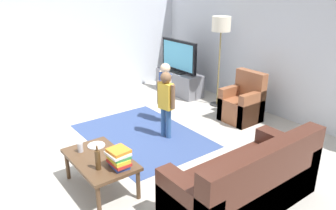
{
  "coord_description": "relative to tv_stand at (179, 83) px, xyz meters",
  "views": [
    {
      "loc": [
        3.65,
        -2.16,
        2.39
      ],
      "look_at": [
        0.0,
        0.6,
        0.65
      ],
      "focal_mm": 34.76,
      "sensor_mm": 36.0,
      "label": 1
    }
  ],
  "objects": [
    {
      "name": "child_near_tv",
      "position": [
        1.11,
        -1.21,
        0.41
      ],
      "size": [
        0.36,
        0.18,
        1.09
      ],
      "color": "gray",
      "rests_on": "ground"
    },
    {
      "name": "wall_left",
      "position": [
        -1.17,
        -2.3,
        1.11
      ],
      "size": [
        0.12,
        6.0,
        2.7
      ],
      "primitive_type": "cube",
      "color": "silver",
      "rests_on": "ground"
    },
    {
      "name": "book_stack",
      "position": [
        2.58,
        -2.96,
        0.29
      ],
      "size": [
        0.28,
        0.24,
        0.22
      ],
      "color": "#334CA5",
      "rests_on": "coffee_table"
    },
    {
      "name": "plate",
      "position": [
        1.97,
        -2.96,
        0.18
      ],
      "size": [
        0.22,
        0.22,
        0.02
      ],
      "color": "white",
      "rests_on": "coffee_table"
    },
    {
      "name": "tv_stand",
      "position": [
        0.0,
        0.0,
        0.0
      ],
      "size": [
        1.2,
        0.44,
        0.5
      ],
      "color": "slate",
      "rests_on": "ground"
    },
    {
      "name": "tv_remote",
      "position": [
        2.32,
        -2.94,
        0.19
      ],
      "size": [
        0.18,
        0.09,
        0.02
      ],
      "primitive_type": "cube",
      "rotation": [
        0.0,
        0.0,
        -0.24
      ],
      "color": "black",
      "rests_on": "coffee_table"
    },
    {
      "name": "coffee_table",
      "position": [
        2.27,
        -3.06,
        0.13
      ],
      "size": [
        1.0,
        0.6,
        0.42
      ],
      "color": "#513823",
      "rests_on": "ground"
    },
    {
      "name": "soda_can",
      "position": [
        1.99,
        -3.18,
        0.24
      ],
      "size": [
        0.07,
        0.07,
        0.12
      ],
      "primitive_type": "cylinder",
      "color": "silver",
      "rests_on": "coffee_table"
    },
    {
      "name": "floor_lamp",
      "position": [
        1.06,
        0.15,
        1.3
      ],
      "size": [
        0.36,
        0.36,
        1.78
      ],
      "color": "#262626",
      "rests_on": "ground"
    },
    {
      "name": "couch",
      "position": [
        3.58,
        -1.92,
        0.05
      ],
      "size": [
        0.8,
        1.8,
        0.86
      ],
      "color": "#472319",
      "rests_on": "ground"
    },
    {
      "name": "armchair",
      "position": [
        1.9,
        -0.04,
        0.05
      ],
      "size": [
        0.6,
        0.6,
        0.9
      ],
      "color": "brown",
      "rests_on": "ground"
    },
    {
      "name": "wall_back",
      "position": [
        1.83,
        0.7,
        1.11
      ],
      "size": [
        6.0,
        0.12,
        2.7
      ],
      "primitive_type": "cube",
      "color": "silver",
      "rests_on": "ground"
    },
    {
      "name": "child_center",
      "position": [
        1.61,
        -1.58,
        0.41
      ],
      "size": [
        0.36,
        0.18,
        1.1
      ],
      "color": "#33598C",
      "rests_on": "ground"
    },
    {
      "name": "ground",
      "position": [
        1.83,
        -2.3,
        -0.24
      ],
      "size": [
        7.8,
        7.8,
        0.0
      ],
      "primitive_type": "plane",
      "color": "#B2ADA3"
    },
    {
      "name": "area_rug",
      "position": [
        1.34,
        -1.88,
        -0.24
      ],
      "size": [
        2.2,
        1.6,
        0.01
      ],
      "primitive_type": "cube",
      "color": "#33477A",
      "rests_on": "ground"
    },
    {
      "name": "tv",
      "position": [
        0.0,
        -0.02,
        0.6
      ],
      "size": [
        1.1,
        0.28,
        0.71
      ],
      "color": "black",
      "rests_on": "tv_stand"
    },
    {
      "name": "bottle",
      "position": [
        2.49,
        -3.18,
        0.3
      ],
      "size": [
        0.06,
        0.06,
        0.29
      ],
      "color": "#4C3319",
      "rests_on": "coffee_table"
    }
  ]
}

